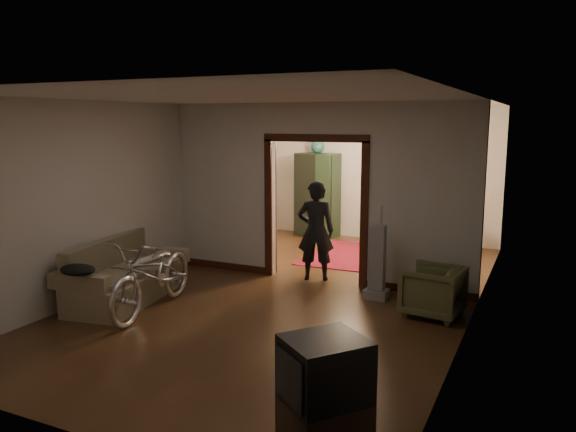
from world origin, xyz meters
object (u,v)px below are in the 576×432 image
Objects in this scene: person at (316,231)px; desk at (432,232)px; armchair at (433,291)px; sofa at (125,271)px; locker at (317,195)px; bicycle at (153,274)px.

desk is (1.28, 2.85, -0.43)m from person.
person is (-2.03, 0.93, 0.46)m from armchair.
person is 3.16m from desk.
armchair is (4.05, 1.22, -0.10)m from sofa.
sofa is 2.96m from person.
locker is at bearing 175.16° from desk.
armchair is at bearing -40.91° from locker.
locker is (0.71, 5.40, 0.48)m from sofa.
locker is at bearing -87.54° from person.
locker reaches higher than armchair.
bicycle reaches higher than armchair.
bicycle is at bearing -60.23° from armchair.
locker is at bearing -133.95° from armchair.
bicycle is at bearing -24.96° from sofa.
person is at bearing -110.29° from desk.
armchair is at bearing 7.56° from sofa.
person reaches higher than bicycle.
person is 1.62× the size of desk.
bicycle reaches higher than desk.
person is at bearing -107.05° from armchair.
locker is at bearing 73.30° from sofa.
desk is (2.66, 5.18, -0.15)m from bicycle.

